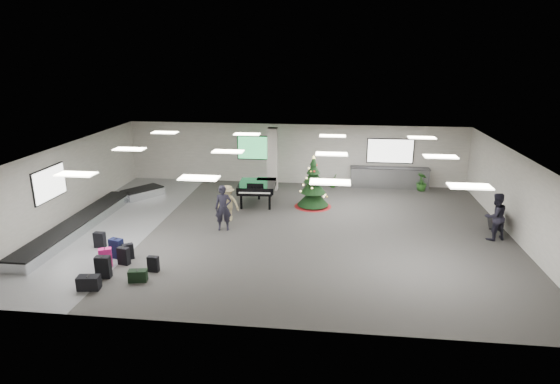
# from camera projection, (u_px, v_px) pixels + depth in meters

# --- Properties ---
(ground) EXTENTS (18.00, 18.00, 0.00)m
(ground) POSITION_uv_depth(u_px,v_px,m) (279.00, 229.00, 18.81)
(ground) COLOR #32302D
(ground) RESTS_ON ground
(room_envelope) EXTENTS (18.02, 14.02, 3.21)m
(room_envelope) POSITION_uv_depth(u_px,v_px,m) (272.00, 169.00, 18.82)
(room_envelope) COLOR #B1ACA1
(room_envelope) RESTS_ON ground
(baggage_carousel) EXTENTS (2.28, 9.71, 0.43)m
(baggage_carousel) POSITION_uv_depth(u_px,v_px,m) (93.00, 217.00, 19.54)
(baggage_carousel) COLOR silver
(baggage_carousel) RESTS_ON ground
(service_counter) EXTENTS (4.05, 0.65, 1.08)m
(service_counter) POSITION_uv_depth(u_px,v_px,m) (389.00, 178.00, 24.42)
(service_counter) COLOR silver
(service_counter) RESTS_ON ground
(suitcase_0) EXTENTS (0.48, 0.30, 0.73)m
(suitcase_0) POSITION_uv_depth(u_px,v_px,m) (103.00, 267.00, 14.70)
(suitcase_0) COLOR black
(suitcase_0) RESTS_ON ground
(suitcase_1) EXTENTS (0.42, 0.29, 0.62)m
(suitcase_1) POSITION_uv_depth(u_px,v_px,m) (124.00, 256.00, 15.63)
(suitcase_1) COLOR black
(suitcase_1) RESTS_ON ground
(pink_suitcase) EXTENTS (0.47, 0.38, 0.66)m
(pink_suitcase) POSITION_uv_depth(u_px,v_px,m) (106.00, 258.00, 15.44)
(pink_suitcase) COLOR #DD1C77
(pink_suitcase) RESTS_ON ground
(suitcase_3) EXTENTS (0.41, 0.37, 0.57)m
(suitcase_3) POSITION_uv_depth(u_px,v_px,m) (128.00, 251.00, 16.04)
(suitcase_3) COLOR black
(suitcase_3) RESTS_ON ground
(navy_suitcase) EXTENTS (0.51, 0.38, 0.71)m
(navy_suitcase) POSITION_uv_depth(u_px,v_px,m) (116.00, 248.00, 16.11)
(navy_suitcase) COLOR black
(navy_suitcase) RESTS_ON ground
(green_duffel) EXTENTS (0.60, 0.38, 0.39)m
(green_duffel) POSITION_uv_depth(u_px,v_px,m) (138.00, 276.00, 14.49)
(green_duffel) COLOR black
(green_duffel) RESTS_ON ground
(suitcase_7) EXTENTS (0.37, 0.21, 0.53)m
(suitcase_7) POSITION_uv_depth(u_px,v_px,m) (153.00, 264.00, 15.14)
(suitcase_7) COLOR black
(suitcase_7) RESTS_ON ground
(suitcase_8) EXTENTS (0.40, 0.23, 0.60)m
(suitcase_8) POSITION_uv_depth(u_px,v_px,m) (100.00, 240.00, 16.99)
(suitcase_8) COLOR black
(suitcase_8) RESTS_ON ground
(black_duffel) EXTENTS (0.69, 0.45, 0.45)m
(black_duffel) POSITION_uv_depth(u_px,v_px,m) (89.00, 283.00, 14.00)
(black_duffel) COLOR black
(black_duffel) RESTS_ON ground
(christmas_tree) EXTENTS (1.71, 1.71, 2.43)m
(christmas_tree) POSITION_uv_depth(u_px,v_px,m) (313.00, 189.00, 21.34)
(christmas_tree) COLOR maroon
(christmas_tree) RESTS_ON ground
(grand_piano) EXTENTS (1.76, 2.21, 1.22)m
(grand_piano) POSITION_uv_depth(u_px,v_px,m) (257.00, 187.00, 21.60)
(grand_piano) COLOR black
(grand_piano) RESTS_ON ground
(bench) EXTENTS (0.77, 1.42, 0.86)m
(bench) POSITION_uv_depth(u_px,v_px,m) (497.00, 221.00, 18.29)
(bench) COLOR black
(bench) RESTS_ON ground
(traveler_a) EXTENTS (0.73, 0.54, 1.83)m
(traveler_a) POSITION_uv_depth(u_px,v_px,m) (223.00, 208.00, 18.51)
(traveler_a) COLOR black
(traveler_a) RESTS_ON ground
(traveler_b) EXTENTS (1.09, 0.78, 1.53)m
(traveler_b) POSITION_uv_depth(u_px,v_px,m) (228.00, 203.00, 19.59)
(traveler_b) COLOR #9A8A5F
(traveler_b) RESTS_ON ground
(traveler_bench) EXTENTS (1.09, 0.98, 1.84)m
(traveler_bench) POSITION_uv_depth(u_px,v_px,m) (495.00, 217.00, 17.53)
(traveler_bench) COLOR black
(traveler_bench) RESTS_ON ground
(potted_plant_left) EXTENTS (0.51, 0.52, 0.74)m
(potted_plant_left) POSITION_uv_depth(u_px,v_px,m) (334.00, 180.00, 24.53)
(potted_plant_left) COLOR #154316
(potted_plant_left) RESTS_ON ground
(potted_plant_right) EXTENTS (0.70, 0.70, 0.90)m
(potted_plant_right) POSITION_uv_depth(u_px,v_px,m) (422.00, 182.00, 23.89)
(potted_plant_right) COLOR #154316
(potted_plant_right) RESTS_ON ground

